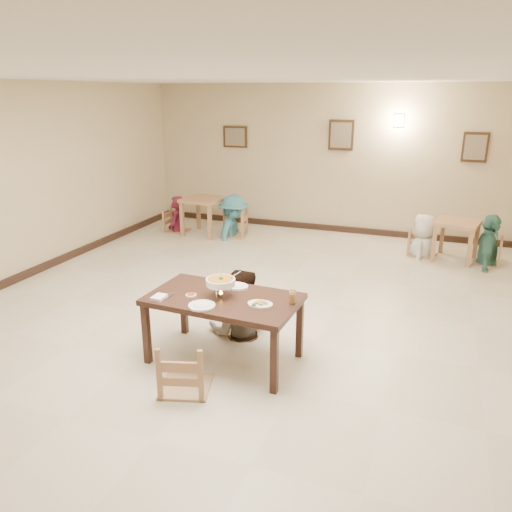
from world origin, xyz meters
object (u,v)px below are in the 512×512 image
at_px(bg_diner_a, 175,196).
at_px(bg_diner_d, 493,215).
at_px(main_diner, 239,270).
at_px(bg_chair_rr, 489,239).
at_px(bg_diner_b, 233,195).
at_px(bg_diner_c, 426,214).
at_px(bg_table_left, 203,205).
at_px(bg_chair_ll, 176,209).
at_px(main_table, 223,304).
at_px(bg_chair_rl, 425,230).
at_px(bg_chair_lr, 234,211).
at_px(chair_near, 184,342).
at_px(curry_warmer, 221,282).
at_px(bg_table_right, 457,229).
at_px(drink_glass, 292,297).
at_px(chair_far, 238,295).

bearing_deg(bg_diner_a, bg_diner_d, 77.59).
height_order(main_diner, bg_diner_d, bg_diner_d).
height_order(bg_chair_rr, bg_diner_b, bg_diner_b).
relative_size(main_diner, bg_diner_b, 0.95).
height_order(main_diner, bg_diner_c, main_diner).
relative_size(bg_table_left, bg_chair_ll, 0.84).
bearing_deg(bg_chair_ll, bg_table_left, -93.11).
distance_m(main_table, bg_table_left, 5.18).
xyz_separation_m(bg_chair_rl, bg_diner_a, (-4.96, -0.11, 0.29)).
xyz_separation_m(bg_chair_lr, bg_diner_a, (-1.27, -0.10, 0.23)).
bearing_deg(bg_chair_ll, main_table, -150.52).
xyz_separation_m(chair_near, bg_diner_d, (3.06, 5.19, 0.36)).
height_order(curry_warmer, bg_diner_b, bg_diner_b).
bearing_deg(bg_chair_lr, bg_table_right, 80.23).
bearing_deg(main_diner, drink_glass, 130.64).
bearing_deg(drink_glass, chair_near, -139.39).
distance_m(bg_table_left, bg_diner_c, 4.33).
xyz_separation_m(bg_diner_a, bg_diner_c, (4.96, 0.11, -0.00)).
bearing_deg(bg_table_left, bg_chair_rl, 1.17).
distance_m(chair_near, bg_diner_d, 6.04).
distance_m(main_diner, curry_warmer, 0.68).
bearing_deg(chair_far, bg_chair_rl, 56.76).
bearing_deg(chair_far, bg_chair_ll, 121.77).
bearing_deg(bg_chair_ll, bg_diner_b, -90.49).
relative_size(bg_diner_a, bg_diner_d, 0.87).
height_order(main_table, chair_near, chair_near).
height_order(bg_chair_lr, bg_diner_c, bg_diner_c).
relative_size(curry_warmer, bg_diner_b, 0.20).
relative_size(bg_table_right, bg_diner_c, 0.55).
bearing_deg(bg_table_right, main_diner, -122.56).
height_order(bg_table_right, bg_chair_rr, bg_chair_rr).
xyz_separation_m(bg_chair_ll, bg_diner_b, (1.27, 0.10, 0.37)).
relative_size(bg_table_right, bg_chair_ll, 0.86).
bearing_deg(bg_table_left, curry_warmer, -61.90).
height_order(main_diner, bg_table_right, main_diner).
bearing_deg(chair_far, bg_diner_b, 107.34).
bearing_deg(chair_near, bg_diner_c, -127.23).
height_order(chair_far, bg_diner_b, bg_diner_b).
xyz_separation_m(curry_warmer, drink_glass, (0.76, 0.09, -0.10)).
bearing_deg(bg_table_left, main_diner, -58.61).
distance_m(bg_chair_lr, bg_diner_a, 1.29).
height_order(main_table, bg_diner_a, bg_diner_a).
height_order(chair_far, main_diner, main_diner).
bearing_deg(chair_near, bg_chair_rl, -127.23).
height_order(bg_table_right, bg_chair_ll, bg_chair_ll).
relative_size(chair_far, bg_table_right, 1.12).
relative_size(bg_table_right, bg_chair_rl, 0.89).
distance_m(bg_chair_rr, bg_diner_a, 6.03).
distance_m(drink_glass, bg_chair_rr, 4.97).
distance_m(main_table, bg_chair_lr, 4.98).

